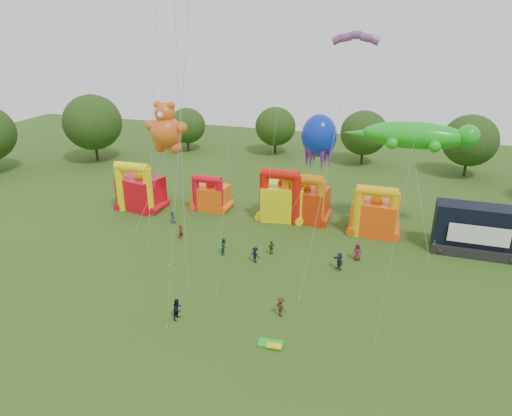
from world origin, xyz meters
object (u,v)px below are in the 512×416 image
(bouncy_castle_2, at_px, (282,199))
(octopus_kite, at_px, (306,175))
(spectator_4, at_px, (271,248))
(spectator_0, at_px, (173,217))
(bouncy_castle_0, at_px, (140,190))
(gecko_kite, at_px, (418,174))
(teddy_bear_kite, at_px, (158,163))
(stage_trailer, at_px, (477,230))

(bouncy_castle_2, height_order, octopus_kite, octopus_kite)
(octopus_kite, relative_size, spectator_4, 8.61)
(spectator_0, bearing_deg, bouncy_castle_2, 45.92)
(spectator_0, bearing_deg, bouncy_castle_0, 175.64)
(bouncy_castle_2, distance_m, spectator_0, 14.24)
(octopus_kite, height_order, spectator_0, octopus_kite)
(bouncy_castle_0, height_order, gecko_kite, gecko_kite)
(octopus_kite, bearing_deg, teddy_bear_kite, -167.60)
(bouncy_castle_0, height_order, octopus_kite, octopus_kite)
(teddy_bear_kite, bearing_deg, gecko_kite, 7.68)
(octopus_kite, height_order, spectator_4, octopus_kite)
(teddy_bear_kite, distance_m, spectator_0, 7.12)
(bouncy_castle_0, distance_m, gecko_kite, 35.83)
(bouncy_castle_2, relative_size, octopus_kite, 0.51)
(bouncy_castle_0, distance_m, octopus_kite, 23.06)
(bouncy_castle_2, bearing_deg, spectator_0, -155.80)
(stage_trailer, relative_size, octopus_kite, 0.64)
(bouncy_castle_0, relative_size, spectator_4, 4.29)
(stage_trailer, xyz_separation_m, teddy_bear_kite, (-37.46, -2.45, 4.97))
(bouncy_castle_0, height_order, spectator_4, bouncy_castle_0)
(spectator_0, bearing_deg, octopus_kite, 37.20)
(gecko_kite, height_order, spectator_4, gecko_kite)
(spectator_0, bearing_deg, gecko_kite, 30.89)
(teddy_bear_kite, bearing_deg, stage_trailer, 3.74)
(bouncy_castle_0, xyz_separation_m, octopus_kite, (22.66, 1.27, 4.06))
(teddy_bear_kite, relative_size, spectator_4, 9.39)
(bouncy_castle_0, bearing_deg, teddy_bear_kite, -29.31)
(spectator_0, height_order, spectator_4, spectator_0)
(gecko_kite, bearing_deg, bouncy_castle_2, 175.97)
(bouncy_castle_2, xyz_separation_m, teddy_bear_kite, (-14.66, -5.26, 5.01))
(stage_trailer, bearing_deg, gecko_kite, 166.14)
(octopus_kite, bearing_deg, bouncy_castle_2, 157.82)
(bouncy_castle_2, distance_m, gecko_kite, 16.88)
(bouncy_castle_2, relative_size, gecko_kite, 0.47)
(stage_trailer, distance_m, spectator_4, 22.64)
(spectator_4, bearing_deg, octopus_kite, -153.59)
(bouncy_castle_0, bearing_deg, bouncy_castle_2, 7.59)
(stage_trailer, bearing_deg, bouncy_castle_2, 172.98)
(bouncy_castle_2, relative_size, teddy_bear_kite, 0.47)
(octopus_kite, bearing_deg, spectator_4, -101.78)
(bouncy_castle_0, relative_size, teddy_bear_kite, 0.46)
(bouncy_castle_0, relative_size, octopus_kite, 0.50)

